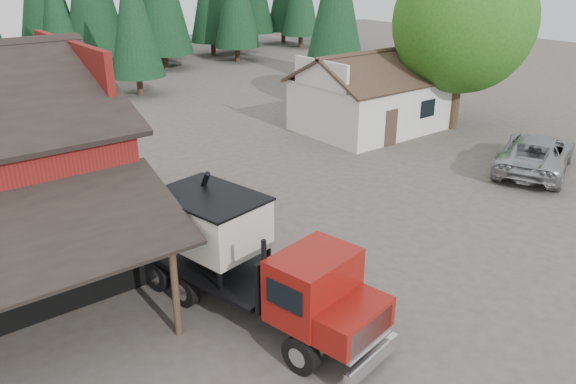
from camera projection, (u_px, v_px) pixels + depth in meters
ground at (377, 297)px, 17.03m from camera, size 120.00×120.00×0.00m
farmhouse at (371, 101)px, 33.23m from camera, size 8.60×6.42×4.65m
deciduous_tree at (464, 27)px, 31.69m from camera, size 8.00×8.00×10.20m
conifer_backdrop at (14, 80)px, 47.52m from camera, size 76.00×16.00×16.00m
near_pine_b at (133, 13)px, 39.96m from camera, size 3.96×3.96×10.40m
feed_truck at (247, 258)px, 15.66m from camera, size 3.78×8.70×3.81m
silver_car at (536, 153)px, 26.84m from camera, size 7.13×5.16×1.80m
equip_box at (271, 289)px, 16.92m from camera, size 0.94×1.24×0.60m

